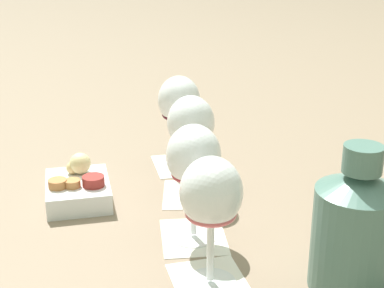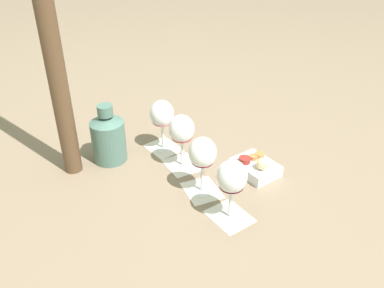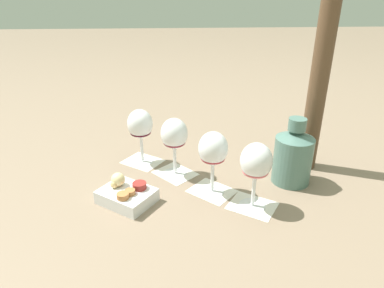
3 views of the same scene
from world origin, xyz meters
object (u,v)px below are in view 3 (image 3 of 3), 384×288
(wine_glass_3, at_px, (140,127))
(umbrella_pole, at_px, (328,23))
(ceramic_vase, at_px, (293,155))
(snack_dish, at_px, (126,194))
(wine_glass_2, at_px, (174,136))
(wine_glass_1, at_px, (213,152))
(wine_glass_0, at_px, (256,164))

(wine_glass_3, distance_m, umbrella_pole, 0.59)
(ceramic_vase, height_order, snack_dish, ceramic_vase)
(wine_glass_2, bearing_deg, wine_glass_1, 133.03)
(umbrella_pole, bearing_deg, wine_glass_1, 22.53)
(wine_glass_1, height_order, ceramic_vase, ceramic_vase)
(wine_glass_0, bearing_deg, wine_glass_3, -41.77)
(wine_glass_2, distance_m, ceramic_vase, 0.33)
(wine_glass_2, height_order, wine_glass_3, same)
(ceramic_vase, xyz_separation_m, snack_dish, (0.45, 0.07, -0.06))
(wine_glass_1, relative_size, umbrella_pole, 0.20)
(wine_glass_1, xyz_separation_m, wine_glass_3, (0.20, -0.19, 0.00))
(wine_glass_3, xyz_separation_m, snack_dish, (0.03, 0.22, -0.10))
(wine_glass_1, distance_m, ceramic_vase, 0.23)
(wine_glass_0, xyz_separation_m, wine_glass_2, (0.19, -0.18, -0.00))
(wine_glass_2, xyz_separation_m, wine_glass_3, (0.10, -0.08, 0.00))
(wine_glass_1, height_order, wine_glass_3, same)
(wine_glass_0, distance_m, wine_glass_1, 0.12)
(wine_glass_1, height_order, wine_glass_2, same)
(umbrella_pole, bearing_deg, wine_glass_0, 43.33)
(wine_glass_1, distance_m, wine_glass_3, 0.27)
(wine_glass_2, height_order, ceramic_vase, ceramic_vase)
(wine_glass_1, bearing_deg, wine_glass_3, -43.17)
(wine_glass_3, bearing_deg, umbrella_pole, 173.43)
(wine_glass_0, height_order, wine_glass_2, same)
(snack_dish, height_order, umbrella_pole, umbrella_pole)
(snack_dish, bearing_deg, wine_glass_2, -132.94)
(ceramic_vase, height_order, umbrella_pole, umbrella_pole)
(wine_glass_0, distance_m, snack_dish, 0.33)
(wine_glass_0, bearing_deg, snack_dish, -7.54)
(ceramic_vase, bearing_deg, snack_dish, 9.09)
(umbrella_pole, bearing_deg, ceramic_vase, 47.62)
(wine_glass_0, relative_size, wine_glass_2, 1.00)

